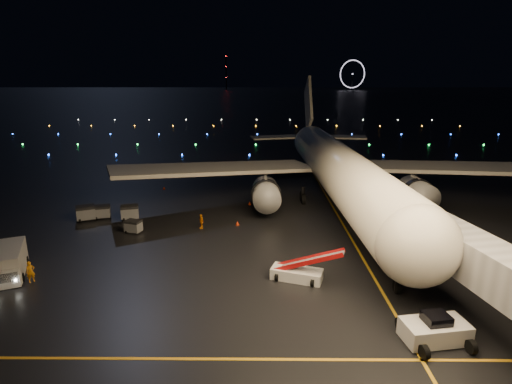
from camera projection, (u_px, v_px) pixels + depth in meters
ground at (257, 102)px, 324.06m from camera, size 2000.00×2000.00×0.00m
lane_centre at (343, 224)px, 49.59m from camera, size 0.25×80.00×0.02m
lane_cross at (157, 359)px, 25.65m from camera, size 60.00×0.25×0.02m
airliner at (334, 139)px, 57.82m from camera, size 65.58×62.49×18.08m
pushback_tug at (435, 328)px, 27.15m from camera, size 4.66×2.95×2.07m
belt_loader at (297, 263)px, 35.49m from camera, size 6.86×3.80×3.22m
service_truck at (10, 261)px, 36.47m from camera, size 5.02×7.49×2.65m
crew_a at (31, 272)px, 35.23m from camera, size 0.84×0.82×1.94m
crew_c at (201, 221)px, 47.97m from camera, size 0.94×1.15×1.83m
safety_cone_0 at (237, 223)px, 49.31m from camera, size 0.55×0.55×0.53m
safety_cone_1 at (274, 195)px, 61.37m from camera, size 0.52×0.52×0.50m
safety_cone_2 at (250, 203)px, 57.32m from camera, size 0.61×0.61×0.54m
safety_cone_3 at (164, 188)px, 65.48m from camera, size 0.50×0.50×0.49m
ferris_wheel at (352, 75)px, 720.10m from camera, size 49.33×16.80×52.00m
radio_mast at (226, 72)px, 739.47m from camera, size 1.80×1.80×64.00m
taxiway_lights at (255, 132)px, 137.24m from camera, size 164.00×92.00×0.36m
baggage_cart_0 at (133, 226)px, 46.74m from camera, size 2.06×1.71×1.51m
baggage_cart_1 at (130, 212)px, 51.23m from camera, size 2.49×2.05×1.83m
baggage_cart_2 at (86, 213)px, 50.85m from camera, size 2.66×2.33×1.89m
baggage_cart_3 at (102, 212)px, 51.64m from camera, size 2.29×1.90×1.68m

